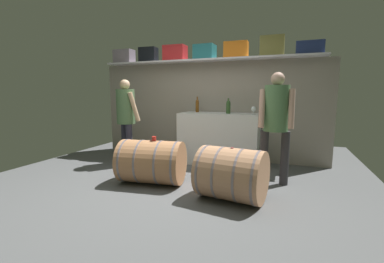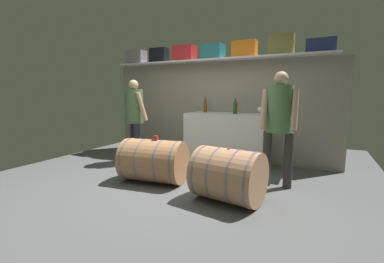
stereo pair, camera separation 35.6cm
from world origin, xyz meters
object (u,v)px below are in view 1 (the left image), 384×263
(toolcase_navy, at_px, (310,48))
(visitor_tasting, at_px, (276,117))
(work_cabinet, at_px, (219,138))
(winemaker_pouring, at_px, (126,113))
(wine_bottle_amber, at_px, (197,105))
(toolcase_olive, at_px, (272,46))
(wine_bottle_green, at_px, (228,107))
(toolcase_black, at_px, (148,55))
(wine_barrel_near, at_px, (152,162))
(toolcase_orange, at_px, (236,50))
(tasting_cup, at_px, (154,138))
(toolcase_grey, at_px, (124,57))
(wine_glass, at_px, (254,109))
(toolcase_red, at_px, (175,53))
(wine_barrel_far, at_px, (232,174))
(toolcase_teal, at_px, (205,52))

(toolcase_navy, distance_m, visitor_tasting, 1.58)
(work_cabinet, bearing_deg, winemaker_pouring, -158.15)
(work_cabinet, height_order, wine_bottle_amber, wine_bottle_amber)
(toolcase_olive, xyz_separation_m, wine_bottle_green, (-0.70, -0.29, -1.05))
(toolcase_black, distance_m, wine_barrel_near, 2.60)
(toolcase_orange, relative_size, tasting_cup, 6.78)
(toolcase_grey, distance_m, toolcase_navy, 3.67)
(wine_bottle_amber, bearing_deg, toolcase_grey, 176.52)
(wine_bottle_amber, relative_size, wine_barrel_near, 0.31)
(toolcase_black, height_order, toolcase_orange, toolcase_black)
(work_cabinet, bearing_deg, wine_glass, -14.97)
(toolcase_grey, relative_size, tasting_cup, 6.65)
(toolcase_black, bearing_deg, wine_glass, -13.38)
(wine_bottle_green, height_order, wine_glass, wine_bottle_green)
(work_cabinet, bearing_deg, toolcase_red, 166.99)
(toolcase_olive, xyz_separation_m, wine_barrel_far, (-0.30, -1.85, -1.80))
(wine_barrel_far, bearing_deg, toolcase_grey, 154.93)
(toolcase_grey, distance_m, tasting_cup, 2.70)
(toolcase_black, bearing_deg, toolcase_navy, -3.25)
(toolcase_red, xyz_separation_m, work_cabinet, (0.99, -0.23, -1.63))
(toolcase_black, distance_m, visitor_tasting, 3.05)
(wine_bottle_green, distance_m, wine_barrel_near, 1.76)
(toolcase_red, distance_m, wine_bottle_amber, 1.15)
(toolcase_black, bearing_deg, toolcase_grey, 176.75)
(wine_barrel_near, bearing_deg, toolcase_black, 112.50)
(wine_bottle_green, xyz_separation_m, visitor_tasting, (0.86, -0.78, -0.09))
(wine_bottle_green, height_order, winemaker_pouring, winemaker_pouring)
(tasting_cup, bearing_deg, work_cabinet, 67.02)
(toolcase_orange, bearing_deg, toolcase_navy, 0.74)
(toolcase_navy, bearing_deg, tasting_cup, -140.06)
(work_cabinet, bearing_deg, tasting_cup, -112.98)
(toolcase_olive, distance_m, wine_barrel_far, 2.60)
(wine_glass, relative_size, tasting_cup, 2.25)
(toolcase_black, relative_size, wine_barrel_near, 0.37)
(wine_bottle_amber, xyz_separation_m, tasting_cup, (-0.12, -1.54, -0.41))
(wine_barrel_near, distance_m, winemaker_pouring, 1.38)
(wine_bottle_amber, bearing_deg, work_cabinet, -14.50)
(toolcase_orange, height_order, toolcase_olive, toolcase_olive)
(toolcase_orange, bearing_deg, toolcase_grey, -179.26)
(work_cabinet, xyz_separation_m, wine_glass, (0.64, -0.17, 0.57))
(wine_bottle_green, bearing_deg, tasting_cup, -119.73)
(toolcase_grey, bearing_deg, wine_bottle_green, -6.02)
(toolcase_red, distance_m, winemaker_pouring, 1.56)
(wine_bottle_green, bearing_deg, toolcase_teal, 152.07)
(work_cabinet, bearing_deg, wine_barrel_near, -114.56)
(work_cabinet, bearing_deg, wine_barrel_far, -70.52)
(wine_bottle_green, height_order, wine_barrel_near, wine_bottle_green)
(toolcase_black, distance_m, wine_barrel_far, 3.36)
(wine_barrel_near, bearing_deg, wine_bottle_green, 51.47)
(toolcase_orange, distance_m, tasting_cup, 2.34)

